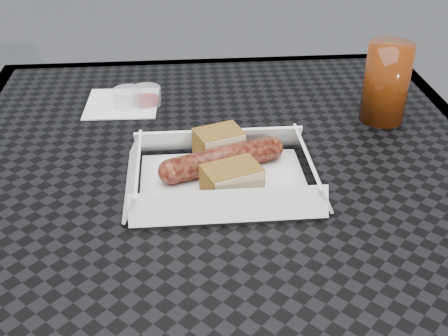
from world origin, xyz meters
The scene contains 10 objects.
patio_table centered at (0.00, 0.00, 0.67)m, with size 0.80×0.80×0.74m.
food_tray centered at (0.00, -0.06, 0.75)m, with size 0.22×0.15×0.00m, color white.
bratwurst centered at (0.00, -0.03, 0.77)m, with size 0.18×0.08×0.03m.
bread_near centered at (0.00, 0.01, 0.77)m, with size 0.06×0.05×0.04m, color olive.
bread_far centered at (0.00, -0.09, 0.77)m, with size 0.07×0.05×0.04m, color olive.
veg_garnish centered at (0.07, -0.11, 0.75)m, with size 0.03×0.03×0.00m.
napkin centered at (-0.16, 0.20, 0.75)m, with size 0.12×0.12×0.00m, color white.
condiment_cup_sauce centered at (-0.11, 0.19, 0.76)m, with size 0.05×0.05×0.03m, color maroon.
condiment_cup_empty centered at (-0.14, 0.19, 0.76)m, with size 0.05×0.05×0.03m, color silver.
drink_glass centered at (0.27, 0.11, 0.81)m, with size 0.07×0.07×0.13m, color #501E06.
Camera 1 is at (-0.06, -0.68, 1.16)m, focal length 45.00 mm.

